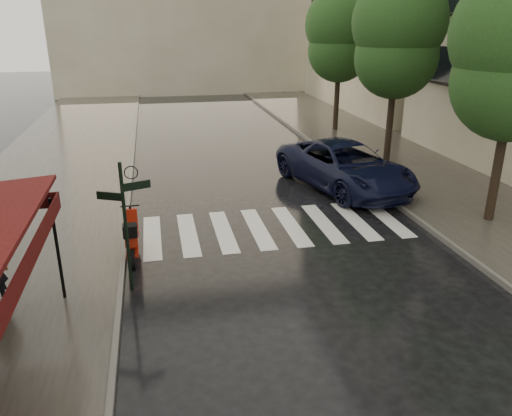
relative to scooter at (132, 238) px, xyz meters
name	(u,v)px	position (x,y,z in m)	size (l,w,h in m)	color
ground	(195,364)	(1.20, -4.70, -0.58)	(120.00, 120.00, 0.00)	black
sidewalk_near	(50,182)	(-3.30, 7.30, -0.52)	(6.00, 60.00, 0.12)	#38332D
sidewalk_far	(402,161)	(11.45, 7.30, -0.52)	(5.50, 60.00, 0.12)	#38332D
curb_near	(131,177)	(-0.25, 7.30, -0.50)	(0.12, 60.00, 0.16)	#595651
curb_far	(342,165)	(8.65, 7.30, -0.50)	(0.12, 60.00, 0.16)	#595651
crosswalk	(274,227)	(4.17, 1.30, -0.57)	(7.85, 3.20, 0.01)	silver
signpost	(125,217)	(0.00, -1.70, 1.25)	(1.17, 0.29, 3.10)	black
tree_mid	(399,29)	(10.70, 7.30, 5.01)	(3.80, 3.80, 8.34)	black
tree_far	(341,30)	(10.90, 14.30, 4.88)	(3.80, 3.80, 8.16)	black
scooter	(132,238)	(0.00, 0.00, 0.00)	(0.50, 1.90, 1.25)	black
parked_car	(345,166)	(7.64, 4.52, 0.27)	(2.83, 6.14, 1.71)	black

